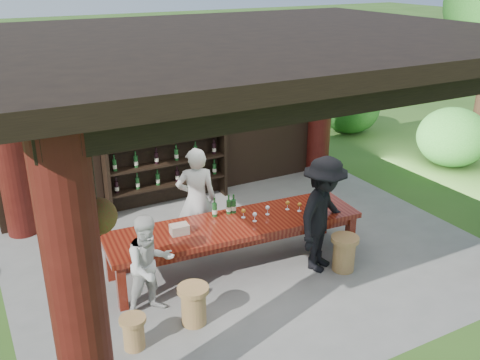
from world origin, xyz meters
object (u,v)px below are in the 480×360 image
stool_near_right (344,252)px  stool_far_left (134,332)px  wine_shelf (166,153)px  guest_woman (150,266)px  tasting_table (235,229)px  stool_near_left (194,304)px  guest_man (323,215)px  napkin_basket (179,229)px  host (196,200)px

stool_near_right → stool_far_left: stool_near_right is taller
wine_shelf → guest_woman: bearing=-114.9°
tasting_table → stool_near_left: size_ratio=7.32×
tasting_table → guest_man: (1.14, -0.66, 0.26)m
wine_shelf → napkin_basket: wine_shelf is taller
wine_shelf → host: 1.88m
tasting_table → guest_woman: (-1.53, -0.51, 0.07)m
guest_man → wine_shelf: bearing=81.4°
host → wine_shelf: bearing=-77.7°
stool_far_left → host: 2.62m
host → stool_near_left: bearing=83.3°
wine_shelf → host: size_ratio=1.37×
stool_far_left → guest_man: bearing=8.0°
stool_near_left → stool_near_right: size_ratio=0.97×
stool_near_left → napkin_basket: bearing=75.9°
guest_man → guest_woman: bearing=148.3°
stool_far_left → guest_woman: (0.45, 0.59, 0.48)m
host → guest_man: (1.41, -1.45, 0.03)m
host → guest_woman: 1.82m
tasting_table → stool_far_left: 2.30m
tasting_table → stool_near_right: tasting_table is taller
wine_shelf → guest_woman: size_ratio=1.68×
guest_woman → napkin_basket: (0.66, 0.59, 0.11)m
stool_near_right → host: 2.45m
stool_far_left → napkin_basket: 1.72m
guest_man → napkin_basket: guest_man is taller
wine_shelf → stool_near_right: wine_shelf is taller
stool_near_left → guest_woman: 0.76m
stool_far_left → napkin_basket: napkin_basket is taller
guest_woman → stool_near_left: bearing=-58.9°
tasting_table → guest_man: bearing=-30.1°
guest_woman → napkin_basket: bearing=33.8°
stool_near_left → guest_man: 2.38m
guest_woman → host: bearing=38.4°
stool_near_left → stool_near_right: (2.55, 0.11, 0.01)m
stool_near_right → guest_woman: bearing=172.8°
host → guest_woman: bearing=65.1°
host → guest_woman: size_ratio=1.23×
napkin_basket → tasting_table: bearing=-4.9°
wine_shelf → guest_man: 3.53m
stool_near_right → guest_woman: guest_woman is taller
stool_far_left → guest_woman: bearing=52.5°
host → guest_woman: host is taller
tasting_table → napkin_basket: napkin_basket is taller
stool_near_left → guest_woman: bearing=128.8°
wine_shelf → stool_far_left: size_ratio=5.52×
guest_man → napkin_basket: bearing=131.4°
wine_shelf → stool_near_left: (-1.08, -3.65, -0.77)m
host → napkin_basket: (-0.59, -0.72, -0.05)m
tasting_table → stool_near_right: bearing=-32.1°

